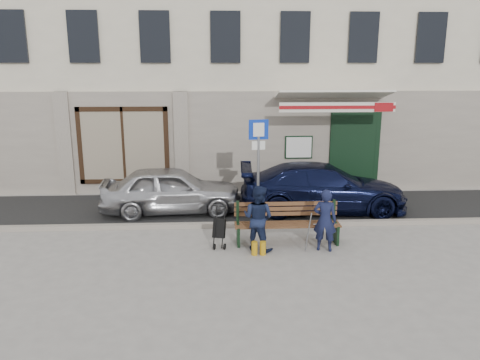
{
  "coord_description": "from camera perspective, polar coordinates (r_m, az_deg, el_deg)",
  "views": [
    {
      "loc": [
        -0.3,
        -9.67,
        3.96
      ],
      "look_at": [
        0.27,
        1.6,
        1.2
      ],
      "focal_mm": 35.0,
      "sensor_mm": 36.0,
      "label": 1
    }
  ],
  "objects": [
    {
      "name": "parking_sign",
      "position": [
        11.75,
        2.25,
        3.1
      ],
      "size": [
        0.49,
        0.11,
        2.67
      ],
      "rotation": [
        0.0,
        0.0,
        0.14
      ],
      "color": "gray",
      "rests_on": "ground"
    },
    {
      "name": "woman",
      "position": [
        10.25,
        2.22,
        -4.64
      ],
      "size": [
        0.9,
        0.85,
        1.46
      ],
      "primitive_type": "imported",
      "rotation": [
        0.0,
        0.0,
        2.58
      ],
      "color": "#161F3D",
      "rests_on": "ground"
    },
    {
      "name": "asphalt_lane",
      "position": [
        13.38,
        -1.47,
        -3.47
      ],
      "size": [
        60.0,
        3.2,
        0.01
      ],
      "primitive_type": "cube",
      "color": "#282828",
      "rests_on": "ground"
    },
    {
      "name": "ground",
      "position": [
        10.46,
        -1.03,
        -8.51
      ],
      "size": [
        80.0,
        80.0,
        0.0
      ],
      "primitive_type": "plane",
      "color": "#9E9991",
      "rests_on": "ground"
    },
    {
      "name": "car_silver",
      "position": [
        12.99,
        -8.36,
        -1.17
      ],
      "size": [
        3.91,
        1.79,
        1.3
      ],
      "primitive_type": "imported",
      "rotation": [
        0.0,
        0.0,
        1.64
      ],
      "color": "#BBBCC1",
      "rests_on": "ground"
    },
    {
      "name": "stroller",
      "position": [
        10.51,
        -2.54,
        -6.02
      ],
      "size": [
        0.33,
        0.42,
        0.93
      ],
      "rotation": [
        0.0,
        0.0,
        -0.31
      ],
      "color": "black",
      "rests_on": "ground"
    },
    {
      "name": "building",
      "position": [
        18.16,
        -2.0,
        16.93
      ],
      "size": [
        20.0,
        8.27,
        10.0
      ],
      "color": "beige",
      "rests_on": "ground"
    },
    {
      "name": "bench",
      "position": [
        10.74,
        5.53,
        -5.35
      ],
      "size": [
        2.4,
        1.17,
        0.98
      ],
      "color": "brown",
      "rests_on": "ground"
    },
    {
      "name": "car_navy",
      "position": [
        13.21,
        10.06,
        -0.91
      ],
      "size": [
        4.67,
        2.06,
        1.33
      ],
      "primitive_type": "imported",
      "rotation": [
        0.0,
        0.0,
        1.53
      ],
      "color": "black",
      "rests_on": "ground"
    },
    {
      "name": "man",
      "position": [
        10.37,
        10.31,
        -4.84
      ],
      "size": [
        0.58,
        0.46,
        1.39
      ],
      "primitive_type": "imported",
      "rotation": [
        0.0,
        0.0,
        2.86
      ],
      "color": "#141A39",
      "rests_on": "ground"
    },
    {
      "name": "curb",
      "position": [
        11.84,
        -1.27,
        -5.5
      ],
      "size": [
        60.0,
        0.18,
        0.12
      ],
      "primitive_type": "cube",
      "color": "#9E9384",
      "rests_on": "ground"
    }
  ]
}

